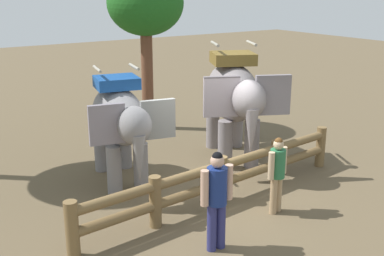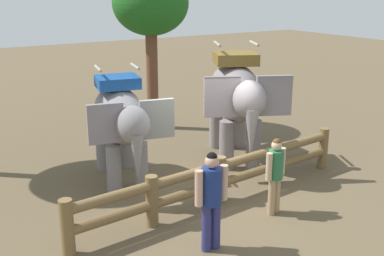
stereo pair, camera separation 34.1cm
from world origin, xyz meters
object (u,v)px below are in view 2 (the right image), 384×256
at_px(tree_back_center, 151,6).
at_px(tourist_woman_in_black, 211,194).
at_px(log_fence, 220,177).
at_px(tourist_man_in_blue, 275,171).
at_px(elephant_center, 236,96).
at_px(elephant_near_left, 121,119).

bearing_deg(tree_back_center, tourist_woman_in_black, -109.84).
distance_m(log_fence, tourist_man_in_blue, 1.24).
bearing_deg(elephant_center, tree_back_center, 96.54).
distance_m(elephant_near_left, tree_back_center, 5.19).
bearing_deg(tree_back_center, log_fence, -103.63).
bearing_deg(tourist_man_in_blue, tree_back_center, 83.57).
xyz_separation_m(elephant_center, tree_back_center, (-0.45, 3.91, 2.16)).
relative_size(tourist_woman_in_black, tree_back_center, 0.37).
relative_size(elephant_center, tree_back_center, 0.73).
xyz_separation_m(elephant_center, tourist_man_in_blue, (-1.23, -2.99, -0.82)).
distance_m(log_fence, elephant_near_left, 2.71).
relative_size(elephant_near_left, elephant_center, 0.89).
xyz_separation_m(elephant_near_left, tourist_man_in_blue, (1.96, -3.19, -0.61)).
distance_m(elephant_near_left, tourist_man_in_blue, 3.79).
distance_m(elephant_near_left, tourist_woman_in_black, 3.71).
bearing_deg(elephant_center, tourist_woman_in_black, -131.81).
bearing_deg(elephant_near_left, log_fence, -59.24).
distance_m(tourist_woman_in_black, tourist_man_in_blue, 1.96).
distance_m(elephant_center, tourist_man_in_blue, 3.33).
relative_size(elephant_near_left, tree_back_center, 0.66).
bearing_deg(tree_back_center, elephant_center, -83.46).
bearing_deg(tourist_woman_in_black, elephant_center, 48.19).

